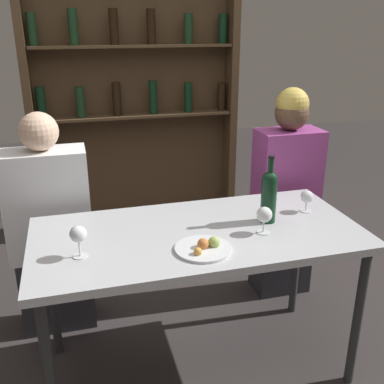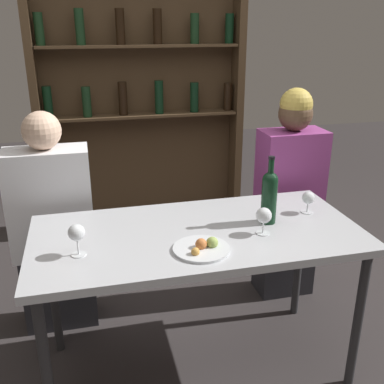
# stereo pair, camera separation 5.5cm
# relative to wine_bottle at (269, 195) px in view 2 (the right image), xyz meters

# --- Properties ---
(ground_plane) EXTENTS (10.00, 10.00, 0.00)m
(ground_plane) POSITION_rel_wine_bottle_xyz_m (-0.35, -0.02, -0.90)
(ground_plane) COLOR #332D2D
(dining_table) EXTENTS (1.49, 0.71, 0.76)m
(dining_table) POSITION_rel_wine_bottle_xyz_m (-0.35, -0.02, -0.21)
(dining_table) COLOR #B7BABF
(dining_table) RESTS_ON ground_plane
(wine_rack_wall) EXTENTS (1.65, 0.21, 2.27)m
(wine_rack_wall) POSITION_rel_wine_bottle_xyz_m (-0.35, 1.80, 0.28)
(wine_rack_wall) COLOR #4C3823
(wine_rack_wall) RESTS_ON ground_plane
(wine_bottle) EXTENTS (0.07, 0.07, 0.32)m
(wine_bottle) POSITION_rel_wine_bottle_xyz_m (0.00, 0.00, 0.00)
(wine_bottle) COLOR black
(wine_bottle) RESTS_ON dining_table
(wine_glass_0) EXTENTS (0.07, 0.07, 0.14)m
(wine_glass_0) POSITION_rel_wine_bottle_xyz_m (-0.87, -0.11, -0.04)
(wine_glass_0) COLOR silver
(wine_glass_0) RESTS_ON dining_table
(wine_glass_1) EXTENTS (0.07, 0.07, 0.12)m
(wine_glass_1) POSITION_rel_wine_bottle_xyz_m (-0.07, -0.11, -0.05)
(wine_glass_1) COLOR silver
(wine_glass_1) RESTS_ON dining_table
(wine_glass_2) EXTENTS (0.06, 0.06, 0.11)m
(wine_glass_2) POSITION_rel_wine_bottle_xyz_m (0.24, 0.06, -0.07)
(wine_glass_2) COLOR silver
(wine_glass_2) RESTS_ON dining_table
(food_plate_0) EXTENTS (0.24, 0.24, 0.05)m
(food_plate_0) POSITION_rel_wine_bottle_xyz_m (-0.37, -0.20, -0.13)
(food_plate_0) COLOR silver
(food_plate_0) RESTS_ON dining_table
(seated_person_left) EXTENTS (0.43, 0.22, 1.24)m
(seated_person_left) POSITION_rel_wine_bottle_xyz_m (-1.01, 0.54, -0.32)
(seated_person_left) COLOR #26262B
(seated_person_left) RESTS_ON ground_plane
(seated_person_right) EXTENTS (0.38, 0.22, 1.30)m
(seated_person_right) POSITION_rel_wine_bottle_xyz_m (0.37, 0.54, -0.27)
(seated_person_right) COLOR #26262B
(seated_person_right) RESTS_ON ground_plane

